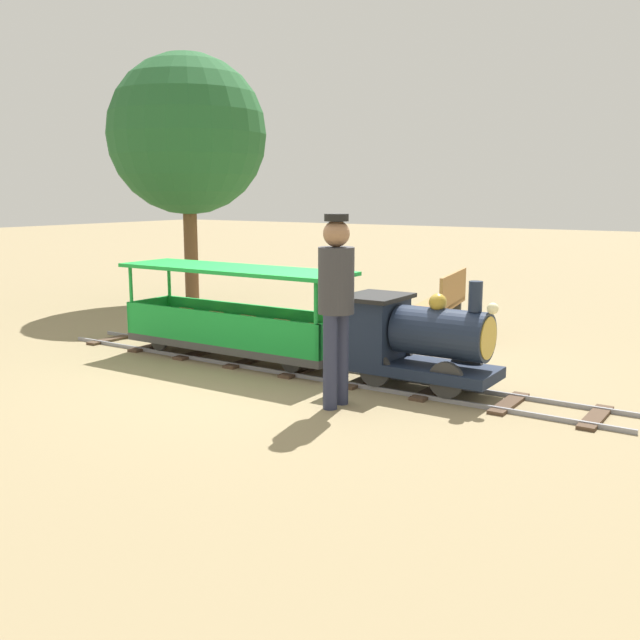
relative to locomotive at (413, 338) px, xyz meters
name	(u,v)px	position (x,y,z in m)	size (l,w,h in m)	color
ground_plane	(297,370)	(0.00, -1.30, -0.48)	(60.00, 60.00, 0.00)	#8C7A56
track	(304,370)	(0.00, -1.22, -0.47)	(0.70, 6.40, 0.04)	gray
locomotive	(413,338)	(0.00, 0.00, 0.00)	(0.66, 1.44, 1.00)	#192338
passenger_car	(234,322)	(0.00, -2.12, -0.06)	(0.76, 2.70, 0.97)	#3F3F3F
conductor_person	(336,295)	(0.84, -0.30, 0.47)	(0.30, 0.30, 1.62)	#282D47
park_bench	(443,305)	(-2.38, -0.76, -0.07)	(1.35, 0.63, 0.82)	olive
oak_tree_near	(187,135)	(-2.81, -5.38, 2.19)	(2.51, 2.51, 3.94)	brown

